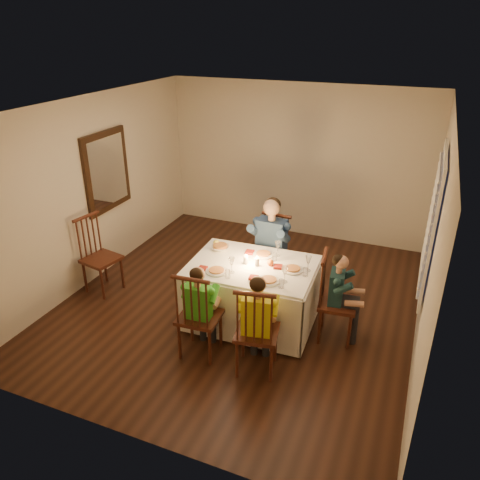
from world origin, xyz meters
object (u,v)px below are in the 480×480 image
at_px(serving_bowl, 220,248).
at_px(dining_table, 252,281).
at_px(child_green, 201,352).
at_px(adult, 269,289).
at_px(chair_extra, 106,289).
at_px(chair_adult, 269,289).
at_px(chair_near_left, 201,352).
at_px(child_yellow, 256,368).
at_px(chair_end, 334,337).
at_px(chair_near_right, 256,368).
at_px(child_teal, 334,337).

bearing_deg(serving_bowl, dining_table, -23.22).
bearing_deg(child_green, adult, -103.83).
distance_m(dining_table, chair_extra, 2.27).
relative_size(chair_adult, chair_near_left, 1.00).
height_order(child_yellow, serving_bowl, serving_bowl).
height_order(chair_near_left, child_yellow, child_yellow).
relative_size(child_yellow, serving_bowl, 5.05).
xyz_separation_m(chair_near_left, serving_bowl, (-0.21, 1.04, 0.83)).
height_order(chair_adult, child_yellow, child_yellow).
bearing_deg(chair_end, child_green, 116.07).
xyz_separation_m(chair_adult, chair_extra, (-2.15, -0.89, 0.00)).
bearing_deg(chair_extra, dining_table, -76.88).
xyz_separation_m(chair_near_right, chair_end, (0.68, 0.89, 0.00)).
height_order(chair_near_left, adult, adult).
bearing_deg(chair_extra, child_yellow, -95.38).
xyz_separation_m(chair_adult, child_green, (-0.28, -1.61, 0.00)).
distance_m(child_green, child_yellow, 0.69).
bearing_deg(dining_table, chair_near_left, -113.60).
bearing_deg(adult, chair_end, -30.62).
relative_size(dining_table, chair_near_left, 1.45).
bearing_deg(chair_extra, chair_adult, -56.76).
distance_m(chair_near_right, serving_bowl, 1.62).
bearing_deg(chair_near_right, dining_table, -76.72).
bearing_deg(chair_near_left, chair_end, -151.74).
height_order(chair_extra, child_green, child_green).
height_order(chair_end, chair_extra, chair_extra).
height_order(chair_near_left, chair_near_right, same).
height_order(chair_end, adult, adult).
bearing_deg(child_teal, chair_near_right, 136.48).
bearing_deg(chair_adult, child_yellow, -72.01).
bearing_deg(adult, chair_adult, 0.00).
bearing_deg(chair_adult, chair_near_left, -96.00).
xyz_separation_m(chair_near_left, adult, (0.28, 1.61, 0.00)).
bearing_deg(chair_end, adult, 49.37).
xyz_separation_m(adult, child_green, (-0.28, -1.61, 0.00)).
height_order(dining_table, child_yellow, dining_table).
xyz_separation_m(chair_adult, chair_near_right, (0.42, -1.64, 0.00)).
relative_size(dining_table, chair_end, 1.45).
height_order(chair_adult, chair_near_right, same).
bearing_deg(adult, dining_table, -83.44).
bearing_deg(dining_table, child_teal, 0.67).
height_order(child_green, child_teal, child_green).
bearing_deg(chair_near_left, adult, -103.83).
bearing_deg(chair_near_right, child_green, -12.86).
bearing_deg(chair_extra, chair_near_right, -95.38).
xyz_separation_m(chair_near_left, chair_extra, (-1.88, 0.72, 0.00)).
height_order(chair_near_left, serving_bowl, serving_bowl).
relative_size(dining_table, child_yellow, 1.36).
height_order(dining_table, adult, dining_table).
bearing_deg(dining_table, child_green, -113.60).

